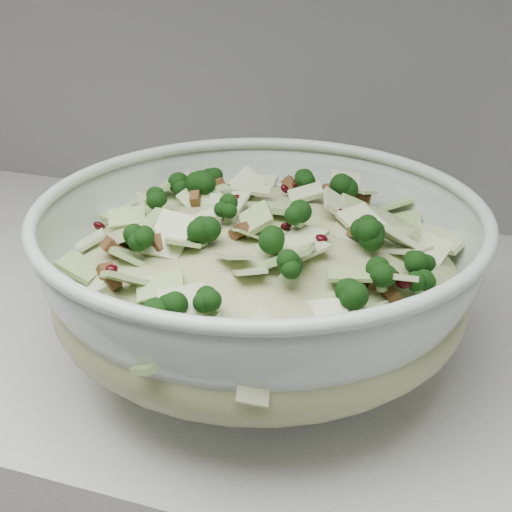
{
  "coord_description": "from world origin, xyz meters",
  "views": [
    {
      "loc": [
        -0.41,
        1.07,
        1.29
      ],
      "look_at": [
        -0.58,
        1.59,
        1.01
      ],
      "focal_mm": 50.0,
      "sensor_mm": 36.0,
      "label": 1
    }
  ],
  "objects": [
    {
      "name": "salad",
      "position": [
        -0.58,
        1.6,
        1.01
      ],
      "size": [
        0.46,
        0.46,
        0.16
      ],
      "rotation": [
        0.0,
        0.0,
        0.31
      ],
      "color": "#A0AD76",
      "rests_on": "mixing_bowl"
    },
    {
      "name": "mixing_bowl",
      "position": [
        -0.58,
        1.6,
        0.98
      ],
      "size": [
        0.48,
        0.48,
        0.16
      ],
      "rotation": [
        0.0,
        0.0,
        0.25
      ],
      "color": "silver",
      "rests_on": "counter"
    }
  ]
}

